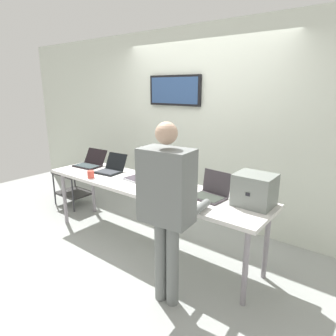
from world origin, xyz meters
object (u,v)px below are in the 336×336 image
(workbench, at_px, (147,188))
(laptop_station_2, at_px, (141,174))
(equipment_box, at_px, (255,190))
(coffee_mug, at_px, (91,174))
(laptop_station_1, at_px, (111,168))
(laptop_station_0, at_px, (90,162))
(person, at_px, (167,199))
(laptop_station_3, at_px, (172,182))
(laptop_station_4, at_px, (211,192))
(storage_cart, at_px, (73,183))

(workbench, bearing_deg, laptop_station_2, 151.52)
(equipment_box, xyz_separation_m, laptop_station_2, (-1.42, -0.05, -0.10))
(workbench, distance_m, laptop_station_2, 0.24)
(coffee_mug, bearing_deg, laptop_station_2, 33.69)
(equipment_box, distance_m, laptop_station_1, 1.96)
(laptop_station_0, xyz_separation_m, laptop_station_2, (1.01, -0.01, 0.01))
(coffee_mug, bearing_deg, laptop_station_1, 90.71)
(workbench, relative_size, laptop_station_1, 7.83)
(laptop_station_1, bearing_deg, workbench, -6.81)
(laptop_station_1, relative_size, person, 0.23)
(laptop_station_1, xyz_separation_m, laptop_station_2, (0.53, 0.02, 0.00))
(coffee_mug, bearing_deg, laptop_station_3, 17.38)
(laptop_station_0, distance_m, laptop_station_4, 2.00)
(equipment_box, relative_size, laptop_station_2, 1.02)
(equipment_box, height_order, laptop_station_1, equipment_box)
(laptop_station_4, bearing_deg, storage_cart, 176.59)
(laptop_station_2, bearing_deg, laptop_station_3, -3.61)
(laptop_station_0, height_order, laptop_station_3, laptop_station_3)
(laptop_station_1, height_order, coffee_mug, laptop_station_1)
(laptop_station_3, distance_m, person, 0.85)
(person, bearing_deg, laptop_station_2, 143.34)
(laptop_station_0, xyz_separation_m, laptop_station_3, (1.51, -0.04, 0.01))
(workbench, xyz_separation_m, laptop_station_3, (0.31, 0.07, 0.12))
(workbench, distance_m, laptop_station_3, 0.34)
(laptop_station_2, bearing_deg, laptop_station_1, -178.20)
(laptop_station_3, xyz_separation_m, coffee_mug, (-1.03, -0.32, -0.02))
(workbench, distance_m, laptop_station_4, 0.82)
(workbench, distance_m, coffee_mug, 0.77)
(person, relative_size, coffee_mug, 17.86)
(laptop_station_1, relative_size, laptop_station_2, 1.06)
(laptop_station_0, xyz_separation_m, laptop_station_1, (0.47, -0.03, 0.00))
(coffee_mug, bearing_deg, workbench, 19.12)
(workbench, xyz_separation_m, storage_cart, (-1.86, 0.24, -0.37))
(coffee_mug, bearing_deg, laptop_station_4, 12.44)
(equipment_box, relative_size, coffee_mug, 3.93)
(laptop_station_0, bearing_deg, laptop_station_4, -0.83)
(laptop_station_1, distance_m, person, 1.67)
(laptop_station_1, height_order, person, person)
(laptop_station_1, bearing_deg, storage_cart, 172.07)
(laptop_station_1, relative_size, coffee_mug, 4.07)
(laptop_station_2, distance_m, coffee_mug, 0.64)
(workbench, bearing_deg, laptop_station_3, 13.18)
(person, bearing_deg, storage_cart, 161.86)
(equipment_box, bearing_deg, laptop_station_3, -174.69)
(laptop_station_2, bearing_deg, storage_cart, 175.17)
(workbench, bearing_deg, person, -38.44)
(laptop_station_3, bearing_deg, laptop_station_4, 1.64)
(workbench, bearing_deg, equipment_box, 7.31)
(storage_cart, bearing_deg, laptop_station_3, -4.55)
(coffee_mug, bearing_deg, storage_cart, 156.53)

